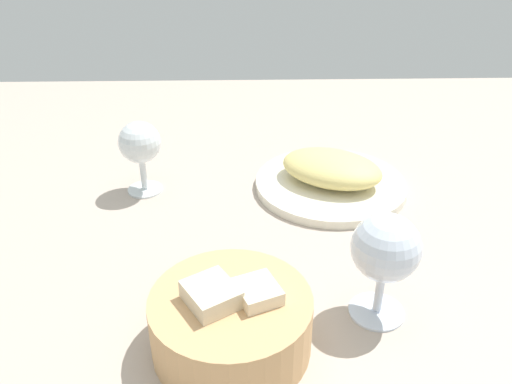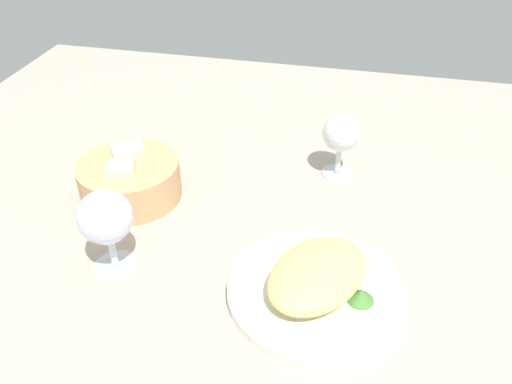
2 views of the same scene
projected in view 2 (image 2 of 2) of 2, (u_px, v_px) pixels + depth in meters
ground_plane at (230, 242)px, 81.46cm from camera, size 140.00×140.00×2.00cm
plate at (315, 290)px, 71.02cm from camera, size 24.40×24.40×1.40cm
omelette at (317, 274)px, 69.24cm from camera, size 19.70×17.54×4.64cm
lettuce_garnish at (361, 296)px, 68.17cm from camera, size 3.70×3.70×1.70cm
bread_basket at (130, 179)px, 87.61cm from camera, size 17.06×17.06×8.71cm
wine_glass_near at (341, 136)px, 90.44cm from camera, size 6.60×6.60×11.91cm
wine_glass_far at (106, 220)px, 70.47cm from camera, size 7.67×7.67×13.19cm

